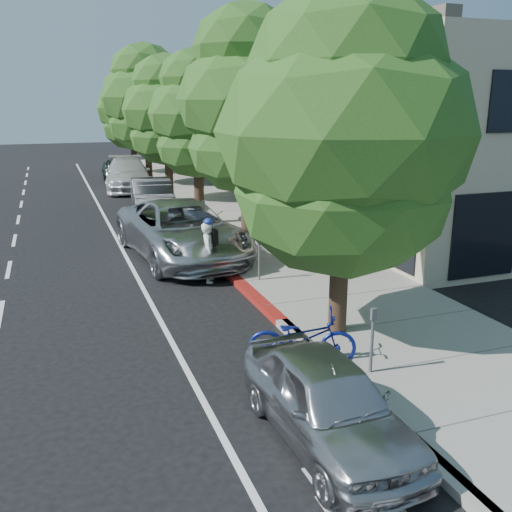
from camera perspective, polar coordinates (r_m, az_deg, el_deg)
name	(u,v)px	position (r m, az deg, el deg)	size (l,w,h in m)	color
ground	(266,311)	(14.20, 1.04, -5.49)	(120.00, 120.00, 0.00)	black
sidewalk	(248,232)	(22.14, -0.81, 2.40)	(4.60, 56.00, 0.15)	gray
curb	(190,237)	(21.52, -6.61, 1.91)	(0.30, 56.00, 0.15)	#9E998E
curb_red_segment	(253,295)	(15.06, -0.33, -3.95)	(0.32, 4.00, 0.15)	maroon
storefront_building	(311,127)	(33.64, 5.48, 12.70)	(10.00, 36.00, 7.00)	beige
street_tree_0	(345,137)	(11.85, 8.85, 11.72)	(5.28, 5.28, 7.32)	black
street_tree_1	(247,104)	(17.33, -0.90, 14.95)	(4.19, 4.19, 7.78)	black
street_tree_2	(197,116)	(23.09, -5.92, 13.76)	(3.86, 3.86, 7.02)	black
street_tree_3	(167,112)	(28.94, -8.93, 14.08)	(4.37, 4.37, 7.22)	black
street_tree_4	(146,100)	(34.84, -10.98, 15.11)	(5.23, 5.23, 8.22)	black
street_tree_5	(131,109)	(40.78, -12.35, 14.12)	(4.72, 4.72, 7.20)	black
cyclist	(209,252)	(16.21, -4.74, 0.36)	(0.63, 0.42, 1.74)	silver
bicycle	(302,338)	(11.29, 4.64, -8.19)	(0.74, 2.12, 1.12)	navy
silver_suv	(182,231)	(18.77, -7.42, 2.53)	(3.06, 6.63, 1.84)	#BABABF
dark_sedan	(152,197)	(26.09, -10.33, 5.80)	(1.72, 4.92, 1.62)	black
white_pickup	(128,174)	(33.91, -12.70, 7.98)	(2.48, 6.10, 1.77)	silver
dark_suv_far	(121,170)	(37.26, -13.39, 8.38)	(1.78, 4.42, 1.51)	black
near_car_a	(327,401)	(8.94, 7.14, -14.19)	(1.58, 3.94, 1.34)	#ADAEB2
pedestrian	(265,216)	(20.08, 0.89, 3.97)	(0.90, 0.70, 1.86)	black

